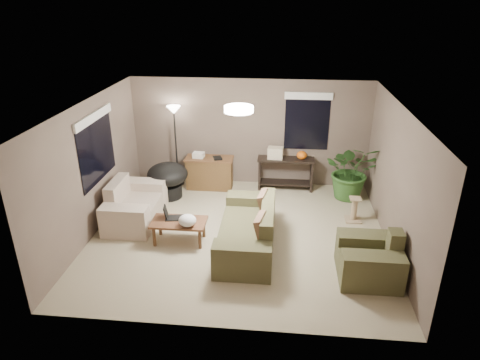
# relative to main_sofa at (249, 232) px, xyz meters

# --- Properties ---
(room_shell) EXTENTS (5.50, 5.50, 5.50)m
(room_shell) POSITION_rel_main_sofa_xyz_m (-0.23, 0.39, 0.96)
(room_shell) COLOR tan
(room_shell) RESTS_ON ground
(main_sofa) EXTENTS (0.95, 2.20, 0.85)m
(main_sofa) POSITION_rel_main_sofa_xyz_m (0.00, 0.00, 0.00)
(main_sofa) COLOR #49472C
(main_sofa) RESTS_ON ground
(throw_pillows) EXTENTS (0.31, 1.38, 0.47)m
(throw_pillows) POSITION_rel_main_sofa_xyz_m (0.26, 0.00, 0.36)
(throw_pillows) COLOR #8C7251
(throw_pillows) RESTS_ON main_sofa
(loveseat) EXTENTS (0.90, 1.60, 0.85)m
(loveseat) POSITION_rel_main_sofa_xyz_m (-2.39, 0.77, 0.00)
(loveseat) COLOR beige
(loveseat) RESTS_ON ground
(armchair) EXTENTS (0.95, 1.00, 0.85)m
(armchair) POSITION_rel_main_sofa_xyz_m (2.00, -0.69, 0.00)
(armchair) COLOR #4C4B2D
(armchair) RESTS_ON ground
(coffee_table) EXTENTS (1.00, 0.55, 0.42)m
(coffee_table) POSITION_rel_main_sofa_xyz_m (-1.30, 0.05, 0.06)
(coffee_table) COLOR brown
(coffee_table) RESTS_ON ground
(laptop) EXTENTS (0.39, 0.28, 0.24)m
(laptop) POSITION_rel_main_sofa_xyz_m (-1.46, 0.15, 0.19)
(laptop) COLOR black
(laptop) RESTS_ON coffee_table
(plastic_bag) EXTENTS (0.40, 0.38, 0.22)m
(plastic_bag) POSITION_rel_main_sofa_xyz_m (-1.10, -0.10, 0.24)
(plastic_bag) COLOR white
(plastic_bag) RESTS_ON coffee_table
(desk) EXTENTS (1.10, 0.50, 0.75)m
(desk) POSITION_rel_main_sofa_xyz_m (-1.13, 2.47, 0.08)
(desk) COLOR brown
(desk) RESTS_ON ground
(desk_papers) EXTENTS (0.71, 0.30, 0.12)m
(desk_papers) POSITION_rel_main_sofa_xyz_m (-1.28, 2.46, 0.51)
(desk_papers) COLOR silver
(desk_papers) RESTS_ON desk
(console_table) EXTENTS (1.30, 0.40, 0.75)m
(console_table) POSITION_rel_main_sofa_xyz_m (0.64, 2.60, 0.14)
(console_table) COLOR black
(console_table) RESTS_ON ground
(pumpkin) EXTENTS (0.27, 0.27, 0.19)m
(pumpkin) POSITION_rel_main_sofa_xyz_m (0.99, 2.60, 0.55)
(pumpkin) COLOR orange
(pumpkin) RESTS_ON console_table
(cardboard_box) EXTENTS (0.36, 0.28, 0.26)m
(cardboard_box) POSITION_rel_main_sofa_xyz_m (0.39, 2.60, 0.58)
(cardboard_box) COLOR beige
(cardboard_box) RESTS_ON console_table
(papasan_chair) EXTENTS (1.16, 1.16, 0.80)m
(papasan_chair) POSITION_rel_main_sofa_xyz_m (-1.97, 1.88, 0.17)
(papasan_chair) COLOR black
(papasan_chair) RESTS_ON ground
(floor_lamp) EXTENTS (0.32, 0.32, 1.91)m
(floor_lamp) POSITION_rel_main_sofa_xyz_m (-1.93, 2.60, 1.30)
(floor_lamp) COLOR black
(floor_lamp) RESTS_ON ground
(ceiling_fixture) EXTENTS (0.50, 0.50, 0.10)m
(ceiling_fixture) POSITION_rel_main_sofa_xyz_m (-0.23, 0.39, 2.15)
(ceiling_fixture) COLOR white
(ceiling_fixture) RESTS_ON room_shell
(houseplant) EXTENTS (1.17, 1.30, 1.01)m
(houseplant) POSITION_rel_main_sofa_xyz_m (2.08, 2.25, 0.21)
(houseplant) COLOR #2D5923
(houseplant) RESTS_ON ground
(cat_scratching_post) EXTENTS (0.32, 0.32, 0.50)m
(cat_scratching_post) POSITION_rel_main_sofa_xyz_m (2.02, 1.18, -0.08)
(cat_scratching_post) COLOR tan
(cat_scratching_post) RESTS_ON ground
(window_left) EXTENTS (0.05, 1.56, 1.33)m
(window_left) POSITION_rel_main_sofa_xyz_m (-2.95, 0.69, 1.49)
(window_left) COLOR black
(window_left) RESTS_ON room_shell
(window_back) EXTENTS (1.06, 0.05, 1.33)m
(window_back) POSITION_rel_main_sofa_xyz_m (1.07, 2.87, 1.49)
(window_back) COLOR black
(window_back) RESTS_ON room_shell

